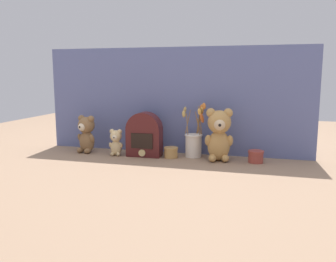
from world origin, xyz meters
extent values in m
plane|color=#8E7056|center=(0.00, 0.00, 0.00)|extent=(4.00, 4.00, 0.00)
cube|color=slate|center=(0.00, 0.17, 0.32)|extent=(1.65, 0.02, 0.64)
ellipsoid|color=tan|center=(0.29, 0.03, 0.09)|extent=(0.14, 0.12, 0.17)
sphere|color=tan|center=(0.29, 0.03, 0.22)|extent=(0.13, 0.13, 0.13)
sphere|color=#D1B289|center=(0.30, -0.02, 0.21)|extent=(0.06, 0.06, 0.06)
sphere|color=black|center=(0.31, -0.05, 0.21)|extent=(0.02, 0.02, 0.02)
sphere|color=tan|center=(0.34, 0.03, 0.27)|extent=(0.05, 0.05, 0.05)
sphere|color=tan|center=(0.25, 0.02, 0.27)|extent=(0.05, 0.05, 0.05)
ellipsoid|color=tan|center=(0.35, 0.03, 0.12)|extent=(0.05, 0.06, 0.08)
ellipsoid|color=tan|center=(0.24, 0.01, 0.12)|extent=(0.05, 0.06, 0.08)
ellipsoid|color=tan|center=(0.33, 0.00, 0.02)|extent=(0.05, 0.07, 0.04)
ellipsoid|color=tan|center=(0.27, -0.02, 0.02)|extent=(0.05, 0.07, 0.04)
ellipsoid|color=olive|center=(-0.53, 0.03, 0.07)|extent=(0.11, 0.10, 0.13)
sphere|color=olive|center=(-0.53, 0.03, 0.17)|extent=(0.10, 0.10, 0.10)
sphere|color=beige|center=(-0.53, -0.01, 0.17)|extent=(0.05, 0.05, 0.05)
sphere|color=black|center=(-0.54, -0.03, 0.17)|extent=(0.01, 0.01, 0.01)
sphere|color=olive|center=(-0.49, 0.02, 0.21)|extent=(0.04, 0.04, 0.04)
sphere|color=olive|center=(-0.56, 0.03, 0.21)|extent=(0.04, 0.04, 0.04)
ellipsoid|color=olive|center=(-0.48, 0.01, 0.09)|extent=(0.04, 0.05, 0.06)
ellipsoid|color=olive|center=(-0.57, 0.03, 0.09)|extent=(0.04, 0.05, 0.06)
ellipsoid|color=olive|center=(-0.50, -0.01, 0.02)|extent=(0.04, 0.06, 0.03)
ellipsoid|color=olive|center=(-0.56, 0.00, 0.02)|extent=(0.04, 0.06, 0.03)
ellipsoid|color=#DBBC84|center=(-0.32, 0.00, 0.05)|extent=(0.07, 0.06, 0.09)
sphere|color=#DBBC84|center=(-0.32, 0.00, 0.12)|extent=(0.07, 0.07, 0.07)
sphere|color=beige|center=(-0.31, -0.03, 0.11)|extent=(0.03, 0.03, 0.03)
sphere|color=black|center=(-0.31, -0.04, 0.11)|extent=(0.01, 0.01, 0.01)
sphere|color=#DBBC84|center=(-0.29, 0.00, 0.14)|extent=(0.03, 0.03, 0.03)
sphere|color=#DBBC84|center=(-0.34, 0.00, 0.14)|extent=(0.03, 0.03, 0.03)
ellipsoid|color=#DBBC84|center=(-0.29, 0.00, 0.06)|extent=(0.02, 0.03, 0.04)
ellipsoid|color=#DBBC84|center=(-0.35, -0.01, 0.06)|extent=(0.02, 0.03, 0.04)
ellipsoid|color=#DBBC84|center=(-0.30, -0.02, 0.01)|extent=(0.03, 0.04, 0.02)
ellipsoid|color=#DBBC84|center=(-0.33, -0.02, 0.01)|extent=(0.03, 0.04, 0.02)
cylinder|color=silver|center=(0.14, 0.08, 0.07)|extent=(0.09, 0.09, 0.14)
torus|color=silver|center=(0.14, 0.08, 0.13)|extent=(0.11, 0.11, 0.01)
cylinder|color=olive|center=(0.10, 0.10, 0.20)|extent=(0.03, 0.05, 0.14)
ellipsoid|color=tan|center=(0.08, 0.11, 0.27)|extent=(0.03, 0.04, 0.04)
cylinder|color=olive|center=(0.18, 0.07, 0.22)|extent=(0.02, 0.05, 0.17)
ellipsoid|color=orange|center=(0.20, 0.06, 0.30)|extent=(0.03, 0.04, 0.04)
cylinder|color=olive|center=(0.17, 0.06, 0.20)|extent=(0.03, 0.03, 0.14)
ellipsoid|color=gold|center=(0.18, 0.05, 0.27)|extent=(0.03, 0.03, 0.04)
cylinder|color=olive|center=(0.17, 0.06, 0.18)|extent=(0.02, 0.04, 0.10)
ellipsoid|color=#C65B28|center=(0.19, 0.06, 0.23)|extent=(0.04, 0.05, 0.06)
cylinder|color=olive|center=(0.17, 0.11, 0.20)|extent=(0.03, 0.03, 0.13)
ellipsoid|color=orange|center=(0.18, 0.12, 0.27)|extent=(0.04, 0.04, 0.05)
cylinder|color=olive|center=(0.10, 0.06, 0.19)|extent=(0.02, 0.04, 0.12)
ellipsoid|color=tan|center=(0.09, 0.05, 0.25)|extent=(0.03, 0.04, 0.04)
cylinder|color=olive|center=(0.17, 0.10, 0.20)|extent=(0.03, 0.03, 0.14)
ellipsoid|color=gold|center=(0.18, 0.11, 0.27)|extent=(0.03, 0.03, 0.04)
cylinder|color=olive|center=(0.16, 0.11, 0.21)|extent=(0.03, 0.03, 0.15)
ellipsoid|color=orange|center=(0.17, 0.12, 0.28)|extent=(0.03, 0.03, 0.05)
cube|color=#4C1919|center=(-0.15, 0.02, 0.08)|extent=(0.21, 0.10, 0.16)
cylinder|color=#4C1919|center=(-0.15, 0.02, 0.16)|extent=(0.21, 0.10, 0.20)
cube|color=black|center=(-0.14, -0.03, 0.10)|extent=(0.13, 0.01, 0.09)
cylinder|color=#D6BC7A|center=(-0.14, -0.03, 0.03)|extent=(0.04, 0.01, 0.04)
cylinder|color=#993D33|center=(0.50, 0.03, 0.03)|extent=(0.08, 0.08, 0.05)
cylinder|color=#993D33|center=(0.50, 0.03, 0.06)|extent=(0.09, 0.09, 0.01)
cylinder|color=tan|center=(0.02, 0.02, 0.03)|extent=(0.08, 0.08, 0.05)
cylinder|color=tan|center=(0.02, 0.02, 0.06)|extent=(0.08, 0.08, 0.01)
camera|label=1|loc=(0.53, -1.94, 0.48)|focal=38.00mm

